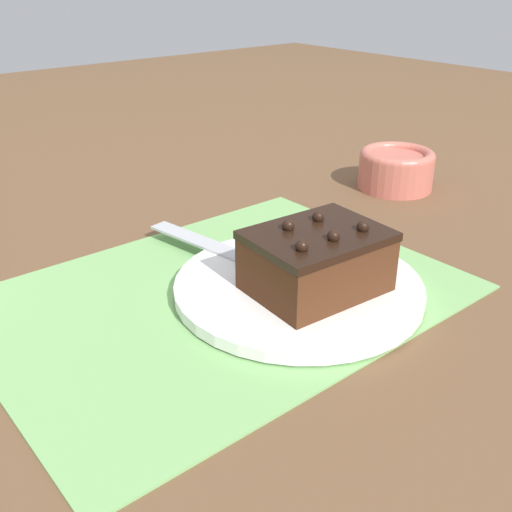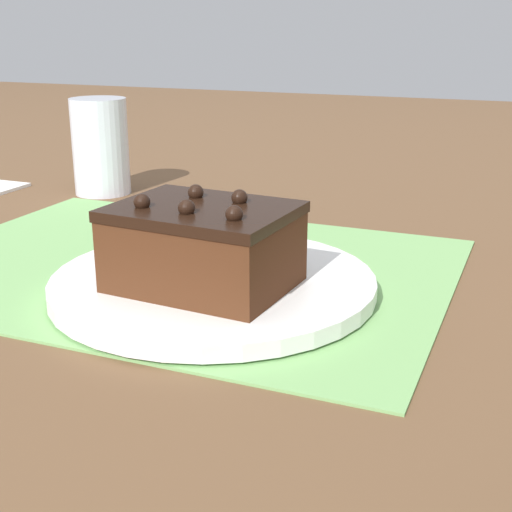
% 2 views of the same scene
% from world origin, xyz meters
% --- Properties ---
extents(ground_plane, '(3.00, 3.00, 0.00)m').
position_xyz_m(ground_plane, '(0.00, 0.00, 0.00)').
color(ground_plane, brown).
extents(placemat_woven, '(0.46, 0.34, 0.00)m').
position_xyz_m(placemat_woven, '(0.00, 0.00, 0.00)').
color(placemat_woven, '#7AB266').
rests_on(placemat_woven, ground_plane).
extents(cake_plate, '(0.25, 0.25, 0.01)m').
position_xyz_m(cake_plate, '(-0.06, 0.05, 0.01)').
color(cake_plate, white).
rests_on(cake_plate, placemat_woven).
extents(chocolate_cake, '(0.13, 0.11, 0.07)m').
position_xyz_m(chocolate_cake, '(-0.06, 0.07, 0.05)').
color(chocolate_cake, '#472614').
rests_on(chocolate_cake, cake_plate).
extents(serving_knife, '(0.05, 0.20, 0.01)m').
position_xyz_m(serving_knife, '(-0.05, -0.03, 0.02)').
color(serving_knife, black).
rests_on(serving_knife, cake_plate).
extents(small_bowl, '(0.11, 0.11, 0.06)m').
position_xyz_m(small_bowl, '(-0.39, -0.09, 0.03)').
color(small_bowl, '#C66656').
rests_on(small_bowl, ground_plane).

